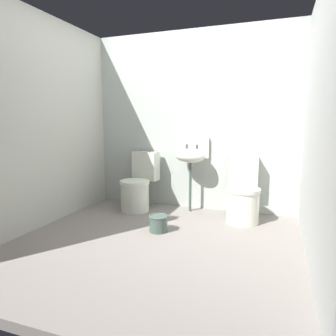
{
  "coord_description": "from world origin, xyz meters",
  "views": [
    {
      "loc": [
        1.12,
        -2.75,
        1.2
      ],
      "look_at": [
        0.0,
        0.32,
        0.7
      ],
      "focal_mm": 32.51,
      "sensor_mm": 36.0,
      "label": 1
    }
  ],
  "objects_px": {
    "sink": "(191,156)",
    "toilet_left": "(138,186)",
    "toilet_right": "(243,195)",
    "bucket": "(158,223)"
  },
  "relations": [
    {
      "from": "toilet_right",
      "to": "bucket",
      "type": "height_order",
      "value": "toilet_right"
    },
    {
      "from": "sink",
      "to": "bucket",
      "type": "bearing_deg",
      "value": -97.18
    },
    {
      "from": "sink",
      "to": "toilet_left",
      "type": "bearing_deg",
      "value": -164.81
    },
    {
      "from": "toilet_right",
      "to": "bucket",
      "type": "xyz_separation_m",
      "value": [
        -0.82,
        -0.71,
        -0.23
      ]
    },
    {
      "from": "sink",
      "to": "bucket",
      "type": "relative_size",
      "value": 4.61
    },
    {
      "from": "toilet_left",
      "to": "sink",
      "type": "height_order",
      "value": "sink"
    },
    {
      "from": "sink",
      "to": "bucket",
      "type": "distance_m",
      "value": 1.12
    },
    {
      "from": "sink",
      "to": "bucket",
      "type": "xyz_separation_m",
      "value": [
        -0.11,
        -0.9,
        -0.66
      ]
    },
    {
      "from": "toilet_left",
      "to": "bucket",
      "type": "bearing_deg",
      "value": 135.43
    },
    {
      "from": "toilet_right",
      "to": "bucket",
      "type": "bearing_deg",
      "value": 32.96
    }
  ]
}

